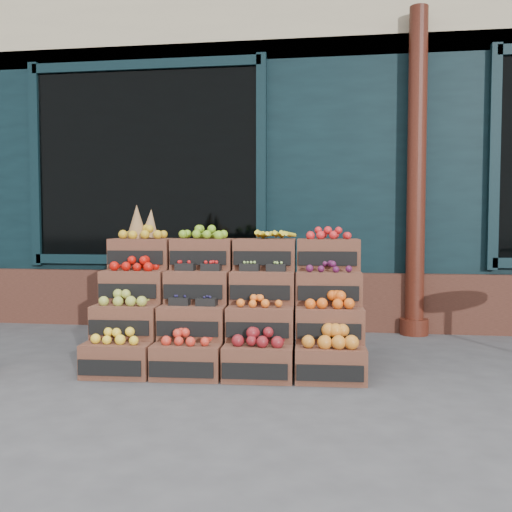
# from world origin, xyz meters

# --- Properties ---
(ground) EXTENTS (60.00, 60.00, 0.00)m
(ground) POSITION_xyz_m (0.00, 0.00, 0.00)
(ground) COLOR #444446
(ground) RESTS_ON ground
(shop_facade) EXTENTS (12.00, 6.24, 4.80)m
(shop_facade) POSITION_xyz_m (0.00, 5.11, 2.40)
(shop_facade) COLOR black
(shop_facade) RESTS_ON ground
(crate_display) EXTENTS (2.07, 1.08, 1.27)m
(crate_display) POSITION_xyz_m (-0.40, 0.62, 0.39)
(crate_display) COLOR brown
(crate_display) RESTS_ON ground
(shopkeeper) EXTENTS (0.77, 0.51, 2.09)m
(shopkeeper) POSITION_xyz_m (-1.73, 2.70, 1.04)
(shopkeeper) COLOR #1E6926
(shopkeeper) RESTS_ON ground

